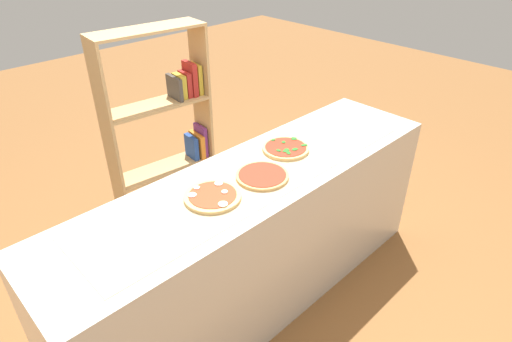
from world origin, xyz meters
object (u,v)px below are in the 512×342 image
object	(u,v)px
pizza_mozzarella_0	(213,196)
bookshelf	(173,147)
pizza_spinach_2	(286,148)
pizza_plain_1	(262,176)

from	to	relation	value
pizza_mozzarella_0	bookshelf	distance (m)	1.14
bookshelf	pizza_mozzarella_0	bearing A→B (deg)	-112.91
pizza_spinach_2	bookshelf	xyz separation A→B (m)	(-0.20, 0.93, -0.27)
pizza_spinach_2	bookshelf	world-z (taller)	bookshelf
pizza_mozzarella_0	pizza_spinach_2	xyz separation A→B (m)	(0.63, 0.08, 0.00)
pizza_mozzarella_0	pizza_plain_1	xyz separation A→B (m)	(0.32, -0.04, -0.00)
pizza_mozzarella_0	pizza_spinach_2	distance (m)	0.64
pizza_plain_1	bookshelf	distance (m)	1.09
pizza_mozzarella_0	pizza_plain_1	size ratio (longest dim) A/B	1.01
pizza_mozzarella_0	pizza_spinach_2	size ratio (longest dim) A/B	1.03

